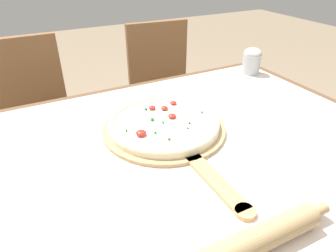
{
  "coord_description": "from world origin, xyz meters",
  "views": [
    {
      "loc": [
        -0.38,
        -0.66,
        1.27
      ],
      "look_at": [
        -0.01,
        0.07,
        0.78
      ],
      "focal_mm": 32.0,
      "sensor_mm": 36.0,
      "label": 1
    }
  ],
  "objects": [
    {
      "name": "pizza_peel",
      "position": [
        -0.01,
        0.08,
        0.75
      ],
      "size": [
        0.41,
        0.64,
        0.01
      ],
      "color": "tan",
      "rests_on": "towel_cloth"
    },
    {
      "name": "pizza",
      "position": [
        -0.01,
        0.1,
        0.77
      ],
      "size": [
        0.37,
        0.37,
        0.04
      ],
      "color": "beige",
      "rests_on": "pizza_peel"
    },
    {
      "name": "chair_left",
      "position": [
        -0.38,
        0.89,
        0.52
      ],
      "size": [
        0.41,
        0.41,
        0.9
      ],
      "rotation": [
        0.0,
        0.0,
        0.02
      ],
      "color": "brown",
      "rests_on": "ground_plane"
    },
    {
      "name": "flour_cup",
      "position": [
        0.6,
        0.38,
        0.81
      ],
      "size": [
        0.08,
        0.08,
        0.12
      ],
      "color": "#B2B7BC",
      "rests_on": "towel_cloth"
    },
    {
      "name": "dining_table",
      "position": [
        0.0,
        0.0,
        0.65
      ],
      "size": [
        1.43,
        1.04,
        0.74
      ],
      "color": "brown",
      "rests_on": "ground_plane"
    },
    {
      "name": "chair_right",
      "position": [
        0.38,
        0.89,
        0.52
      ],
      "size": [
        0.44,
        0.44,
        0.9
      ],
      "rotation": [
        0.0,
        0.0,
        -0.09
      ],
      "color": "brown",
      "rests_on": "ground_plane"
    },
    {
      "name": "towel_cloth",
      "position": [
        0.0,
        0.0,
        0.74
      ],
      "size": [
        1.35,
        0.96,
        0.0
      ],
      "color": "silver",
      "rests_on": "dining_table"
    },
    {
      "name": "rolling_pin",
      "position": [
        -0.08,
        -0.4,
        0.77
      ],
      "size": [
        0.44,
        0.06,
        0.05
      ],
      "rotation": [
        0.0,
        0.0,
        -0.02
      ],
      "color": "tan",
      "rests_on": "towel_cloth"
    }
  ]
}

